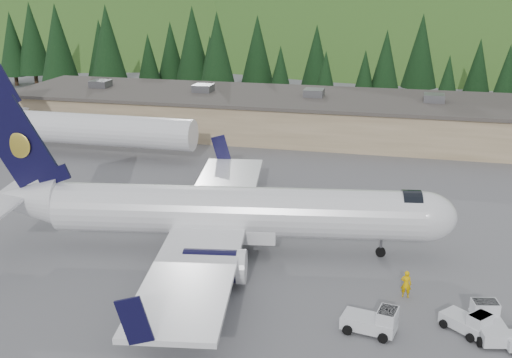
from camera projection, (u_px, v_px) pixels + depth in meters
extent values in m
plane|color=slate|center=(238.00, 252.00, 49.21)|extent=(600.00, 600.00, 0.00)
cylinder|color=white|center=(237.00, 211.00, 48.18)|extent=(27.82, 7.96, 3.70)
ellipsoid|color=white|center=(424.00, 216.00, 47.14)|extent=(5.33, 4.41, 3.70)
cylinder|color=black|center=(410.00, 210.00, 47.08)|extent=(1.84, 3.23, 3.05)
cone|color=white|center=(21.00, 200.00, 49.32)|extent=(6.42, 4.58, 3.70)
cube|color=white|center=(225.00, 230.00, 48.73)|extent=(8.28, 4.34, 0.99)
cube|color=white|center=(212.00, 223.00, 48.63)|extent=(10.58, 33.93, 0.34)
cube|color=black|center=(221.00, 148.00, 64.23)|extent=(1.99, 0.46, 2.83)
cube|color=black|center=(134.00, 321.00, 32.47)|extent=(1.99, 0.46, 2.83)
cylinder|color=black|center=(233.00, 207.00, 54.23)|extent=(4.44, 2.88, 2.27)
cylinder|color=white|center=(255.00, 208.00, 54.09)|extent=(0.96, 2.47, 2.40)
cube|color=white|center=(233.00, 201.00, 54.07)|extent=(2.18, 0.58, 0.89)
cylinder|color=black|center=(214.00, 266.00, 43.40)|extent=(4.44, 2.88, 2.27)
cylinder|color=white|center=(242.00, 267.00, 43.25)|extent=(0.96, 2.47, 2.40)
cube|color=white|center=(214.00, 258.00, 43.23)|extent=(2.18, 0.58, 0.89)
cube|color=black|center=(17.00, 142.00, 47.88)|extent=(6.06, 1.24, 7.23)
ellipsoid|color=gold|center=(21.00, 144.00, 48.12)|extent=(1.95, 0.48, 1.95)
ellipsoid|color=gold|center=(18.00, 146.00, 47.74)|extent=(1.95, 0.48, 1.95)
cube|color=black|center=(53.00, 176.00, 48.48)|extent=(2.72, 0.67, 1.95)
cube|color=white|center=(14.00, 194.00, 49.20)|extent=(4.45, 12.56, 0.22)
cylinder|color=slate|center=(381.00, 246.00, 48.12)|extent=(0.23, 0.23, 1.77)
cylinder|color=black|center=(381.00, 252.00, 48.28)|extent=(0.78, 0.39, 0.75)
cylinder|color=slate|center=(205.00, 226.00, 51.65)|extent=(0.27, 0.27, 1.97)
cylinder|color=black|center=(210.00, 231.00, 51.76)|extent=(1.12, 0.51, 1.08)
cylinder|color=black|center=(200.00, 231.00, 51.82)|extent=(1.12, 0.51, 1.08)
cylinder|color=slate|center=(193.00, 253.00, 46.61)|extent=(0.27, 0.27, 1.97)
cylinder|color=black|center=(199.00, 259.00, 46.71)|extent=(1.12, 0.51, 1.08)
cylinder|color=black|center=(188.00, 259.00, 46.77)|extent=(1.12, 0.51, 1.08)
cylinder|color=white|center=(102.00, 130.00, 73.47)|extent=(22.00, 3.60, 3.60)
cube|color=silver|center=(369.00, 323.00, 38.15)|extent=(3.43, 2.16, 0.74)
cube|color=silver|center=(387.00, 317.00, 37.53)|extent=(1.32, 1.66, 0.96)
cube|color=black|center=(388.00, 311.00, 37.40)|extent=(1.20, 1.53, 0.11)
cylinder|color=black|center=(390.00, 324.00, 38.55)|extent=(0.63, 0.34, 0.59)
cylinder|color=black|center=(383.00, 338.00, 37.08)|extent=(0.63, 0.34, 0.59)
cylinder|color=black|center=(355.00, 317.00, 39.39)|extent=(0.63, 0.34, 0.59)
cylinder|color=black|center=(347.00, 330.00, 37.91)|extent=(0.63, 0.34, 0.59)
cube|color=silver|center=(465.00, 323.00, 38.25)|extent=(3.10, 2.94, 0.67)
cube|color=silver|center=(480.00, 321.00, 37.34)|extent=(1.59, 1.63, 0.86)
cube|color=black|center=(481.00, 315.00, 37.23)|extent=(1.45, 1.50, 0.10)
cylinder|color=black|center=(486.00, 330.00, 38.03)|extent=(0.54, 0.50, 0.53)
cylinder|color=black|center=(470.00, 338.00, 37.17)|extent=(0.54, 0.50, 0.53)
cylinder|color=black|center=(460.00, 316.00, 39.49)|extent=(0.54, 0.50, 0.53)
cylinder|color=black|center=(444.00, 324.00, 38.64)|extent=(0.54, 0.50, 0.53)
cube|color=silver|center=(490.00, 328.00, 37.60)|extent=(2.28, 3.52, 0.76)
cube|color=silver|center=(485.00, 309.00, 38.42)|extent=(1.71, 1.38, 0.97)
cube|color=black|center=(486.00, 302.00, 38.29)|extent=(1.58, 1.25, 0.11)
cylinder|color=black|center=(469.00, 322.00, 38.73)|extent=(0.36, 0.64, 0.61)
cylinder|color=black|center=(497.00, 323.00, 38.70)|extent=(0.36, 0.64, 0.61)
cylinder|color=black|center=(480.00, 342.00, 36.67)|extent=(0.36, 0.64, 0.61)
cylinder|color=black|center=(510.00, 342.00, 36.64)|extent=(0.36, 0.64, 0.61)
cube|color=#917D59|center=(276.00, 115.00, 84.73)|extent=(70.00, 16.00, 4.80)
cube|color=#47423D|center=(276.00, 96.00, 83.95)|extent=(71.00, 17.00, 0.40)
cube|color=slate|center=(101.00, 84.00, 89.31)|extent=(2.50, 2.50, 1.00)
cube|color=slate|center=(203.00, 88.00, 85.97)|extent=(2.50, 2.50, 1.00)
cube|color=slate|center=(314.00, 93.00, 82.63)|extent=(2.50, 2.50, 1.00)
cube|color=slate|center=(434.00, 98.00, 79.29)|extent=(2.50, 2.50, 1.00)
cylinder|color=black|center=(508.00, 337.00, 37.20)|extent=(0.58, 0.34, 0.54)
imported|color=#EDB401|center=(406.00, 284.00, 42.11)|extent=(0.72, 0.50, 1.90)
cone|color=black|center=(12.00, 44.00, 118.85)|extent=(5.71, 5.71, 11.68)
cone|color=black|center=(32.00, 38.00, 118.71)|extent=(6.43, 6.43, 13.16)
cone|color=black|center=(63.00, 58.00, 118.89)|extent=(3.87, 3.87, 7.92)
cone|color=black|center=(57.00, 42.00, 111.25)|extent=(6.47, 6.47, 13.22)
cone|color=black|center=(100.00, 49.00, 116.63)|extent=(5.19, 5.19, 10.62)
cone|color=black|center=(107.00, 45.00, 106.59)|extent=(6.49, 6.49, 13.28)
cone|color=black|center=(149.00, 59.00, 113.05)|extent=(4.28, 4.28, 8.76)
cone|color=black|center=(171.00, 51.00, 115.33)|extent=(5.07, 5.07, 10.37)
cone|color=black|center=(193.00, 43.00, 112.05)|extent=(6.27, 6.27, 12.83)
cone|color=black|center=(210.00, 61.00, 111.50)|extent=(4.20, 4.20, 8.60)
cone|color=black|center=(217.00, 52.00, 101.51)|extent=(6.15, 6.15, 12.59)
cone|color=black|center=(257.00, 52.00, 105.98)|extent=(5.80, 5.80, 11.85)
cone|color=black|center=(280.00, 71.00, 103.34)|extent=(3.89, 3.89, 7.96)
cone|color=black|center=(316.00, 55.00, 109.22)|extent=(5.06, 5.06, 10.35)
cone|color=black|center=(325.00, 76.00, 99.01)|extent=(3.78, 3.78, 7.73)
cone|color=black|center=(365.00, 75.00, 99.97)|extent=(3.80, 3.80, 7.77)
cone|color=black|center=(386.00, 63.00, 99.64)|extent=(5.06, 5.06, 10.36)
cone|color=black|center=(421.00, 51.00, 106.00)|extent=(5.90, 5.90, 12.06)
cone|color=black|center=(448.00, 79.00, 98.08)|extent=(3.57, 3.57, 7.31)
cone|color=black|center=(478.00, 66.00, 104.67)|extent=(4.31, 4.31, 8.81)
cone|color=black|center=(508.00, 74.00, 96.45)|extent=(4.32, 4.32, 8.83)
ellipsoid|color=#1A4E17|center=(130.00, 229.00, 249.59)|extent=(336.00, 240.00, 240.00)
ellipsoid|color=#1A4E17|center=(470.00, 254.00, 251.49)|extent=(420.00, 300.00, 300.00)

